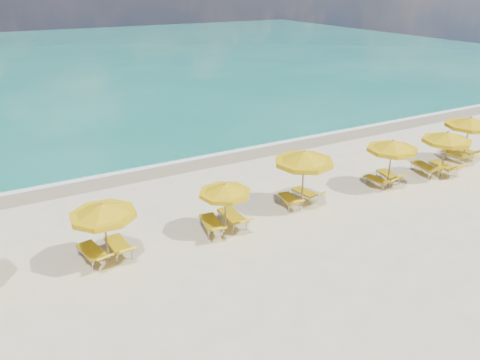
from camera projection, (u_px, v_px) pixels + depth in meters
ground_plane at (257, 219)px, 19.51m from camera, size 120.00×120.00×0.00m
ocean at (58, 60)px, 58.06m from camera, size 120.00×80.00×0.30m
wet_sand_band at (187, 163)px, 25.45m from camera, size 120.00×2.60×0.01m
foam_line at (182, 158)px, 26.09m from camera, size 120.00×1.20×0.03m
whitecap_near at (44, 133)px, 30.48m from camera, size 14.00×0.36×0.05m
whitecap_far at (197, 90)px, 42.36m from camera, size 18.00×0.30×0.05m
umbrella_2 at (103, 211)px, 15.80m from camera, size 2.88×2.88×2.32m
umbrella_3 at (225, 190)px, 17.90m from camera, size 2.39×2.39×2.07m
umbrella_4 at (304, 158)px, 19.78m from camera, size 2.96×2.96×2.60m
umbrella_5 at (392, 146)px, 21.75m from camera, size 2.79×2.79×2.39m
umbrella_6 at (447, 138)px, 22.90m from camera, size 2.62×2.62×2.41m
umbrella_7 at (470, 123)px, 24.91m from camera, size 2.60×2.60×2.54m
lounger_2_left at (93, 255)px, 16.50m from camera, size 0.98×2.00×0.76m
lounger_2_right at (119, 249)px, 16.91m from camera, size 0.73×1.92×0.81m
lounger_3_left at (211, 226)px, 18.43m from camera, size 0.96×2.02×0.77m
lounger_3_right at (233, 220)px, 18.90m from camera, size 0.69×2.03×0.83m
lounger_4_left at (289, 202)px, 20.51m from camera, size 0.85×1.75×0.75m
lounger_4_right at (305, 195)px, 21.16m from camera, size 0.80×1.72×0.70m
lounger_5_left at (377, 182)px, 22.51m from camera, size 0.76×1.67×0.71m
lounger_5_right at (389, 177)px, 23.04m from camera, size 0.88×1.83×0.77m
lounger_6_left at (425, 170)px, 23.89m from camera, size 0.97×2.04×0.93m
lounger_6_right at (444, 169)px, 24.05m from camera, size 0.86×1.96×0.88m
lounger_7_left at (456, 157)px, 25.63m from camera, size 0.73×1.97×0.72m
lounger_7_right at (462, 153)px, 26.27m from camera, size 0.96×1.99×0.72m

